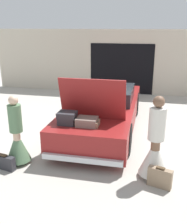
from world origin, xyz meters
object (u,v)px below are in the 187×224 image
suitcase_beside_left_person (4,162)px  suitcase_beside_right_person (160,178)px  car (103,110)px  person_left (17,140)px  person_right (155,150)px

suitcase_beside_left_person → suitcase_beside_right_person: (3.26, 0.03, 0.04)m
suitcase_beside_right_person → car: bearing=120.3°
person_left → person_right: bearing=84.8°
person_right → suitcase_beside_right_person: 0.55m
car → person_left: 2.86m
person_right → suitcase_beside_left_person: bearing=85.7°
car → suitcase_beside_right_person: size_ratio=10.63×
car → person_right: size_ratio=2.95×
suitcase_beside_left_person → car: bearing=58.9°
person_right → suitcase_beside_left_person: (-3.14, -0.37, -0.45)m
person_left → suitcase_beside_left_person: bearing=-38.4°
person_left → suitcase_beside_left_person: person_left is taller
suitcase_beside_right_person → suitcase_beside_left_person: bearing=-179.5°
person_right → suitcase_beside_left_person: person_right is taller
person_right → suitcase_beside_right_person: (0.12, -0.34, -0.41)m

